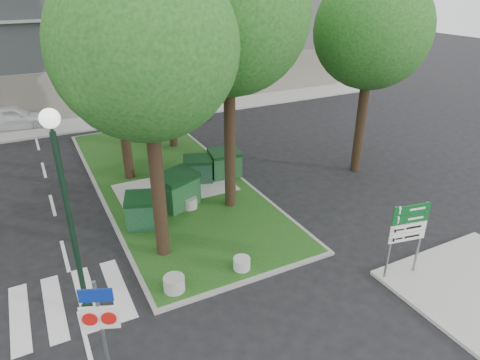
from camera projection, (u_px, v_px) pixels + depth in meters
ground at (237, 284)px, 13.13m from camera, size 120.00×120.00×0.00m
median_island at (168, 180)px, 19.73m from camera, size 6.00×16.00×0.12m
median_kerb at (168, 180)px, 19.73m from camera, size 6.30×16.30×0.10m
sidewalk_corner at (479, 286)px, 12.98m from camera, size 5.00×4.00×0.12m
building_sidewalk at (109, 120)px, 27.94m from camera, size 42.00×3.00×0.12m
zebra_crossing at (102, 293)px, 12.78m from camera, size 5.00×3.00×0.01m
tree_median_near_left at (146, 27)px, 11.45m from camera, size 5.20×5.20×10.53m
tree_median_mid at (113, 20)px, 17.02m from camera, size 4.80×4.80×9.99m
tree_street_right at (374, 18)px, 17.95m from camera, size 5.00×5.00×10.06m
dumpster_a at (146, 211)px, 15.75m from camera, size 1.66×1.41×1.31m
dumpster_b at (178, 190)px, 17.12m from camera, size 1.90×1.65×1.48m
dumpster_c at (198, 169)px, 19.29m from camera, size 1.51×1.28×1.19m
dumpster_d at (225, 163)px, 19.76m from camera, size 1.50×1.11×1.32m
bollard_left at (174, 284)px, 12.63m from camera, size 0.63×0.63×0.45m
bollard_right at (242, 263)px, 13.57m from camera, size 0.54×0.54×0.39m
bollard_mid at (189, 203)px, 17.16m from camera, size 0.62×0.62×0.44m
litter_bin at (214, 162)px, 20.54m from camera, size 0.40×0.40×0.71m
street_lamp at (65, 195)px, 10.48m from camera, size 0.47×0.47×5.89m
traffic_sign_pole at (100, 318)px, 9.34m from camera, size 0.79×0.36×2.80m
directional_sign at (408, 229)px, 12.71m from camera, size 1.22×0.28×2.47m
car_white at (12, 117)px, 26.16m from camera, size 4.60×2.21×1.52m
car_silver at (173, 111)px, 27.37m from camera, size 4.80×1.84×1.56m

